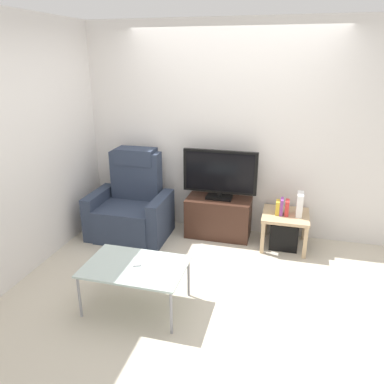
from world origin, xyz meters
name	(u,v)px	position (x,y,z in m)	size (l,w,h in m)	color
ground_plane	(210,271)	(0.00, 0.00, 0.00)	(6.40, 6.40, 0.00)	beige
wall_back	(231,132)	(0.00, 1.13, 1.30)	(6.40, 0.06, 2.60)	silver
wall_side	(42,143)	(-1.88, 0.00, 1.30)	(0.06, 4.48, 2.60)	silver
tv_stand	(218,217)	(-0.08, 0.87, 0.25)	(0.80, 0.40, 0.50)	#3D2319
television	(220,174)	(-0.08, 0.89, 0.83)	(0.91, 0.20, 0.61)	black
recliner_armchair	(132,206)	(-1.17, 0.65, 0.37)	(0.98, 0.78, 1.08)	#2D384C
side_table	(285,219)	(0.74, 0.79, 0.36)	(0.54, 0.54, 0.42)	tan
subwoofer_box	(284,234)	(0.74, 0.79, 0.16)	(0.33, 0.33, 0.33)	black
book_leftmost	(278,207)	(0.64, 0.77, 0.50)	(0.05, 0.13, 0.16)	gold
book_middle	(282,207)	(0.69, 0.77, 0.52)	(0.04, 0.13, 0.19)	purple
book_rightmost	(287,208)	(0.75, 0.77, 0.51)	(0.04, 0.13, 0.18)	red
game_console	(300,204)	(0.89, 0.80, 0.56)	(0.07, 0.20, 0.27)	white
coffee_table	(135,268)	(-0.53, -0.75, 0.40)	(0.90, 0.60, 0.43)	#B2C6C1
cell_phone	(137,262)	(-0.53, -0.69, 0.43)	(0.07, 0.15, 0.01)	#B7B7BC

